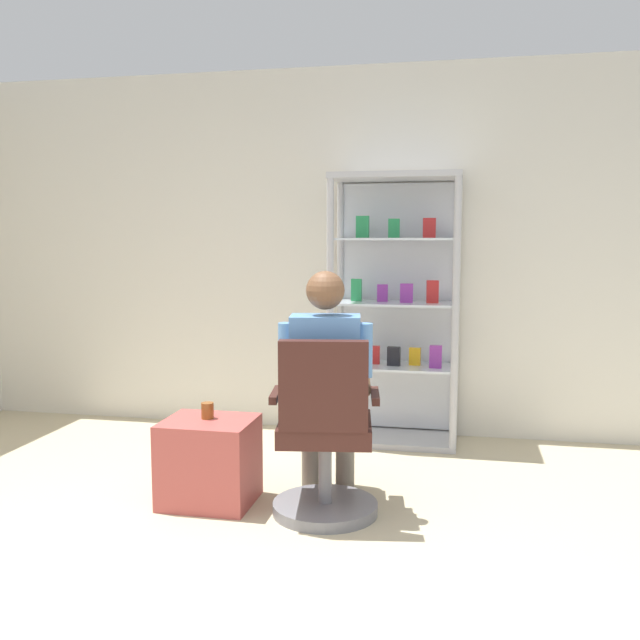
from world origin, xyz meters
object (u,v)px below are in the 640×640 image
Objects in this scene: seated_shopkeeper at (326,378)px; tea_glass at (208,411)px; display_cabinet_main at (395,308)px; office_chair at (325,444)px; storage_crate at (209,461)px.

seated_shopkeeper is 14.43× the size of tea_glass.
seated_shopkeeper is (-0.24, -1.36, -0.25)m from display_cabinet_main.
office_chair is (-0.21, -1.52, -0.57)m from display_cabinet_main.
display_cabinet_main reaches higher than office_chair.
office_chair is at bearing -81.18° from seated_shopkeeper.
display_cabinet_main is at bearing 58.67° from storage_crate.
storage_crate is at bearing -60.07° from tea_glass.
office_chair reaches higher than tea_glass.
display_cabinet_main is at bearing 80.07° from seated_shopkeeper.
office_chair is at bearing -97.96° from display_cabinet_main.
tea_glass reaches higher than storage_crate.
seated_shopkeeper is (-0.03, 0.16, 0.32)m from office_chair.
display_cabinet_main is 1.84m from storage_crate.
storage_crate is at bearing -172.57° from seated_shopkeeper.
display_cabinet_main is at bearing 82.04° from office_chair.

